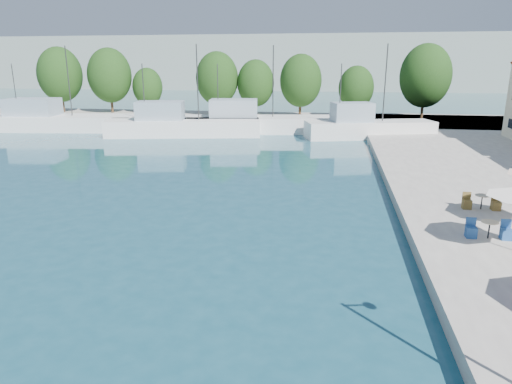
% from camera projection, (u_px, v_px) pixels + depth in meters
% --- Properties ---
extents(quay_far, '(90.00, 16.00, 0.60)m').
position_uv_depth(quay_far, '(258.00, 120.00, 63.16)').
color(quay_far, '#9B938C').
rests_on(quay_far, ground).
extents(hill_west, '(180.00, 40.00, 16.00)m').
position_uv_depth(hill_west, '(239.00, 63.00, 152.86)').
color(hill_west, gray).
rests_on(hill_west, ground).
extents(hill_east, '(140.00, 40.00, 12.00)m').
position_uv_depth(hill_east, '(444.00, 69.00, 161.08)').
color(hill_east, gray).
rests_on(hill_east, ground).
extents(trawler_01, '(19.40, 7.19, 10.20)m').
position_uv_depth(trawler_01, '(54.00, 121.00, 54.97)').
color(trawler_01, white).
rests_on(trawler_01, ground).
extents(trawler_02, '(17.37, 7.74, 10.20)m').
position_uv_depth(trawler_02, '(180.00, 126.00, 50.87)').
color(trawler_02, white).
rests_on(trawler_02, ground).
extents(trawler_03, '(18.74, 7.65, 10.20)m').
position_uv_depth(trawler_03, '(253.00, 123.00, 53.61)').
color(trawler_03, silver).
rests_on(trawler_03, ground).
extents(trawler_04, '(14.26, 7.32, 10.20)m').
position_uv_depth(trawler_04, '(366.00, 128.00, 49.36)').
color(trawler_04, silver).
rests_on(trawler_04, ground).
extents(tree_01, '(6.54, 6.54, 9.69)m').
position_uv_depth(tree_01, '(60.00, 75.00, 68.93)').
color(tree_01, '#3F2B19').
rests_on(tree_01, quay_far).
extents(tree_02, '(6.43, 6.43, 9.51)m').
position_uv_depth(tree_02, '(110.00, 75.00, 68.03)').
color(tree_02, '#3F2B19').
rests_on(tree_02, quay_far).
extents(tree_03, '(4.48, 4.48, 6.63)m').
position_uv_depth(tree_03, '(148.00, 87.00, 68.69)').
color(tree_03, '#3F2B19').
rests_on(tree_03, quay_far).
extents(tree_04, '(6.02, 6.02, 8.91)m').
position_uv_depth(tree_04, '(217.00, 79.00, 64.88)').
color(tree_04, '#3F2B19').
rests_on(tree_04, quay_far).
extents(tree_05, '(5.27, 5.27, 7.80)m').
position_uv_depth(tree_05, '(256.00, 83.00, 64.88)').
color(tree_05, '#3F2B19').
rests_on(tree_05, quay_far).
extents(tree_06, '(5.76, 5.76, 8.52)m').
position_uv_depth(tree_06, '(301.00, 81.00, 62.83)').
color(tree_06, '#3F2B19').
rests_on(tree_06, quay_far).
extents(tree_07, '(4.71, 4.71, 6.97)m').
position_uv_depth(tree_07, '(356.00, 88.00, 61.57)').
color(tree_07, '#3F2B19').
rests_on(tree_07, quay_far).
extents(tree_08, '(6.61, 6.61, 9.78)m').
position_uv_depth(tree_08, '(425.00, 76.00, 59.77)').
color(tree_08, '#3F2B19').
rests_on(tree_08, quay_far).
extents(cafe_table_02, '(1.82, 0.70, 0.76)m').
position_uv_depth(cafe_table_02, '(489.00, 232.00, 19.38)').
color(cafe_table_02, black).
rests_on(cafe_table_02, quay_right).
extents(cafe_table_03, '(1.82, 0.70, 0.76)m').
position_uv_depth(cafe_table_03, '(481.00, 204.00, 23.26)').
color(cafe_table_03, black).
rests_on(cafe_table_03, quay_right).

